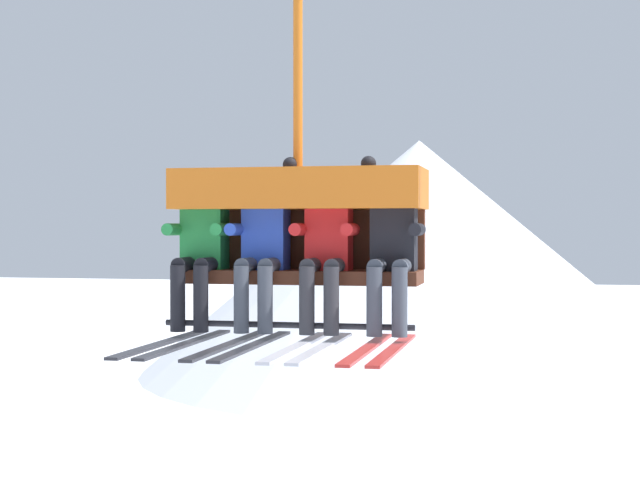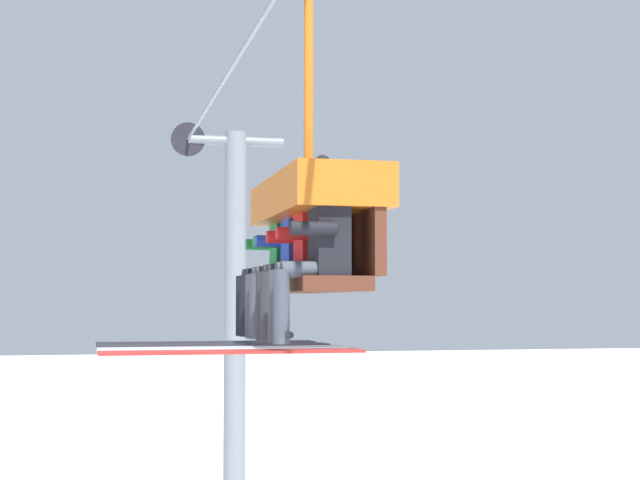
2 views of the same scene
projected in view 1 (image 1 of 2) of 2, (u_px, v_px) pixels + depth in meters
The scene contains 6 objects.
mountain_peak_west at pixel (419, 256), 41.06m from camera, with size 23.28×23.28×9.73m.
chairlift_chair at pixel (300, 206), 7.33m from camera, with size 1.86×0.74×2.98m.
skier_green at pixel (199, 248), 7.27m from camera, with size 0.46×1.70×1.23m.
skier_blue at pixel (262, 245), 7.17m from camera, with size 0.48×1.70×1.34m.
skier_red at pixel (325, 248), 7.06m from camera, with size 0.46×1.70×1.23m.
skier_black at pixel (391, 246), 6.97m from camera, with size 0.48×1.70×1.34m.
Camera 1 is at (3.07, -7.85, 6.07)m, focal length 55.00 mm.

